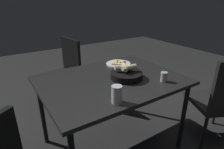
# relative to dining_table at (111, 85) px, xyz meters

# --- Properties ---
(ground) EXTENTS (8.00, 8.00, 0.00)m
(ground) POSITION_rel_dining_table_xyz_m (0.00, 0.00, -0.66)
(ground) COLOR #282828
(dining_table) EXTENTS (1.19, 0.90, 0.72)m
(dining_table) POSITION_rel_dining_table_xyz_m (0.00, 0.00, 0.00)
(dining_table) COLOR black
(dining_table) RESTS_ON ground
(pizza_plate) EXTENTS (0.25, 0.25, 0.04)m
(pizza_plate) POSITION_rel_dining_table_xyz_m (-0.26, -0.27, 0.07)
(pizza_plate) COLOR white
(pizza_plate) RESTS_ON dining_table
(bread_basket) EXTENTS (0.28, 0.28, 0.12)m
(bread_basket) POSITION_rel_dining_table_xyz_m (-0.11, 0.07, 0.10)
(bread_basket) COLOR black
(bread_basket) RESTS_ON dining_table
(beer_glass) EXTENTS (0.07, 0.07, 0.12)m
(beer_glass) POSITION_rel_dining_table_xyz_m (0.19, 0.35, 0.12)
(beer_glass) COLOR silver
(beer_glass) RESTS_ON dining_table
(pepper_shaker) EXTENTS (0.06, 0.06, 0.08)m
(pepper_shaker) POSITION_rel_dining_table_xyz_m (-0.33, 0.29, 0.10)
(pepper_shaker) COLOR #BFB299
(pepper_shaker) RESTS_ON dining_table
(chair_near) EXTENTS (0.59, 0.59, 0.91)m
(chair_near) POSITION_rel_dining_table_xyz_m (-0.89, 0.53, -0.16)
(chair_near) COLOR black
(chair_near) RESTS_ON ground
(chair_far) EXTENTS (0.50, 0.50, 0.88)m
(chair_far) POSITION_rel_dining_table_xyz_m (0.07, -1.03, -0.17)
(chair_far) COLOR black
(chair_far) RESTS_ON ground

